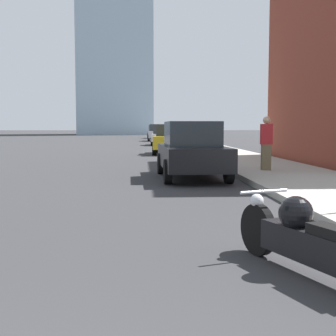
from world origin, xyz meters
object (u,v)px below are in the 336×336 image
at_px(motorcycle, 311,240).
at_px(parked_car_silver, 157,133).
at_px(parked_car_black, 192,150).
at_px(parked_car_white, 163,135).
at_px(parked_car_yellow, 170,139).
at_px(parked_car_green, 154,132).
at_px(pedestrian, 266,143).

xyz_separation_m(motorcycle, parked_car_silver, (-0.15, 44.87, 0.48)).
height_order(parked_car_black, parked_car_silver, parked_car_silver).
relative_size(parked_car_white, parked_car_silver, 1.03).
distance_m(motorcycle, parked_car_black, 9.14).
xyz_separation_m(parked_car_black, parked_car_silver, (0.07, 35.74, 0.05)).
bearing_deg(parked_car_silver, parked_car_black, -90.36).
distance_m(parked_car_yellow, parked_car_green, 34.95).
relative_size(parked_car_yellow, parked_car_green, 0.98).
xyz_separation_m(parked_car_white, pedestrian, (2.19, -23.85, 0.18)).
bearing_deg(parked_car_green, motorcycle, -88.16).
height_order(motorcycle, parked_car_yellow, parked_car_yellow).
xyz_separation_m(parked_car_white, parked_car_green, (-0.11, 22.49, 0.02)).
bearing_deg(parked_car_silver, parked_car_green, 89.43).
distance_m(parked_car_silver, pedestrian, 34.94).
relative_size(parked_car_silver, pedestrian, 2.30).
relative_size(motorcycle, parked_car_black, 0.56).
distance_m(motorcycle, parked_car_white, 33.86).
distance_m(parked_car_white, parked_car_silver, 11.01).
bearing_deg(parked_car_white, parked_car_green, 92.70).
relative_size(motorcycle, parked_car_green, 0.62).
distance_m(parked_car_yellow, pedestrian, 11.64).
distance_m(parked_car_black, parked_car_yellow, 12.28).
xyz_separation_m(parked_car_yellow, parked_car_white, (0.14, 12.45, 0.02)).
bearing_deg(parked_car_yellow, motorcycle, -85.53).
xyz_separation_m(motorcycle, parked_car_yellow, (-0.11, 21.41, 0.42)).
distance_m(parked_car_black, pedestrian, 2.61).
height_order(parked_car_black, parked_car_white, parked_car_white).
bearing_deg(parked_car_black, motorcycle, -90.15).
relative_size(parked_car_yellow, pedestrian, 2.33).
bearing_deg(motorcycle, pedestrian, 57.87).
bearing_deg(pedestrian, parked_car_silver, 93.89).
xyz_separation_m(motorcycle, parked_car_black, (-0.22, 9.13, 0.44)).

